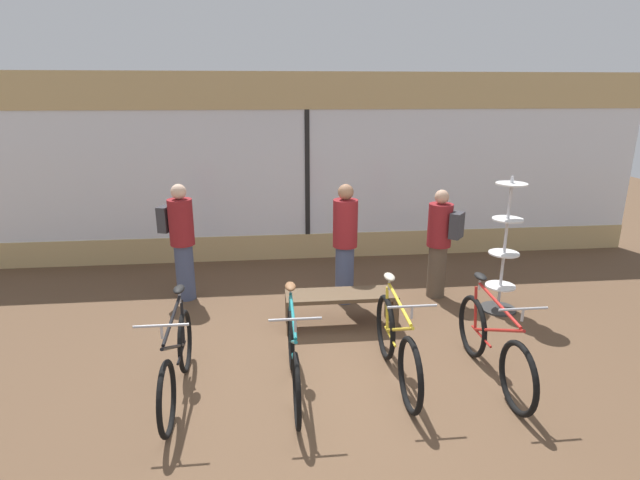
{
  "coord_description": "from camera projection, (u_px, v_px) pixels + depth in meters",
  "views": [
    {
      "loc": [
        -0.69,
        -4.59,
        2.91
      ],
      "look_at": [
        0.0,
        1.86,
        0.95
      ],
      "focal_mm": 28.0,
      "sensor_mm": 36.0,
      "label": 1
    }
  ],
  "objects": [
    {
      "name": "ground_plane",
      "position": [
        339.0,
        376.0,
        5.28
      ],
      "size": [
        24.0,
        24.0,
        0.0
      ],
      "primitive_type": "plane",
      "color": "brown"
    },
    {
      "name": "shop_back_wall",
      "position": [
        307.0,
        167.0,
        8.55
      ],
      "size": [
        12.0,
        0.08,
        3.2
      ],
      "color": "tan",
      "rests_on": "ground_plane"
    },
    {
      "name": "bicycle_far_left",
      "position": [
        177.0,
        362.0,
        4.83
      ],
      "size": [
        0.46,
        1.72,
        1.02
      ],
      "color": "black",
      "rests_on": "ground_plane"
    },
    {
      "name": "bicycle_left",
      "position": [
        293.0,
        357.0,
        4.91
      ],
      "size": [
        0.46,
        1.68,
        1.03
      ],
      "color": "black",
      "rests_on": "ground_plane"
    },
    {
      "name": "bicycle_right",
      "position": [
        397.0,
        345.0,
        5.12
      ],
      "size": [
        0.46,
        1.72,
        1.04
      ],
      "color": "black",
      "rests_on": "ground_plane"
    },
    {
      "name": "bicycle_far_right",
      "position": [
        493.0,
        346.0,
        5.13
      ],
      "size": [
        0.46,
        1.77,
        1.03
      ],
      "color": "black",
      "rests_on": "ground_plane"
    },
    {
      "name": "accessory_rack",
      "position": [
        503.0,
        258.0,
        6.67
      ],
      "size": [
        0.48,
        0.48,
        1.86
      ],
      "color": "#333333",
      "rests_on": "ground_plane"
    },
    {
      "name": "display_bench",
      "position": [
        341.0,
        299.0,
        6.31
      ],
      "size": [
        1.4,
        0.44,
        0.45
      ],
      "color": "brown",
      "rests_on": "ground_plane"
    },
    {
      "name": "customer_near_rack",
      "position": [
        181.0,
        238.0,
        7.0
      ],
      "size": [
        0.55,
        0.44,
        1.68
      ],
      "color": "#424C6B",
      "rests_on": "ground_plane"
    },
    {
      "name": "customer_by_window",
      "position": [
        345.0,
        242.0,
        6.9
      ],
      "size": [
        0.48,
        0.48,
        1.7
      ],
      "color": "#424C6B",
      "rests_on": "ground_plane"
    },
    {
      "name": "customer_mid_floor",
      "position": [
        440.0,
        241.0,
        7.09
      ],
      "size": [
        0.55,
        0.53,
        1.58
      ],
      "color": "brown",
      "rests_on": "ground_plane"
    }
  ]
}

